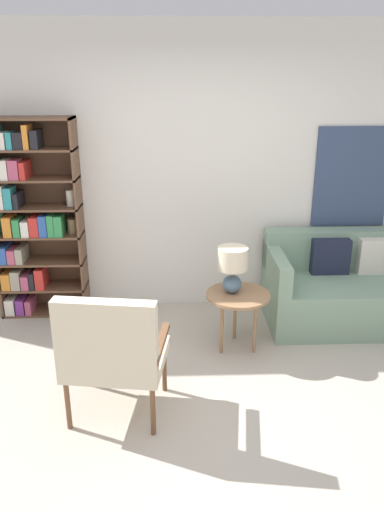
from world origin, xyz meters
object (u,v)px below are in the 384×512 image
object	(u,v)px
bookshelf	(29,220)
table_lamp	(233,265)
side_table	(238,299)
couch	(354,288)
armchair	(112,349)

from	to	relation	value
bookshelf	table_lamp	size ratio (longest dim) A/B	4.74
side_table	table_lamp	world-z (taller)	table_lamp
couch	bookshelf	bearing A→B (deg)	175.24
armchair	couch	xyz separation A→B (m)	(2.12, 1.41, -0.23)
bookshelf	side_table	bearing A→B (deg)	-21.68
armchair	side_table	bearing A→B (deg)	44.01
couch	table_lamp	bearing A→B (deg)	-159.26
bookshelf	table_lamp	xyz separation A→B (m)	(1.83, -0.72, -0.19)
armchair	couch	distance (m)	2.55
bookshelf	table_lamp	distance (m)	1.98
armchair	couch	world-z (taller)	armchair
armchair	bookshelf	bearing A→B (deg)	119.46
armchair	table_lamp	distance (m)	1.32
couch	side_table	world-z (taller)	couch
bookshelf	side_table	distance (m)	2.09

